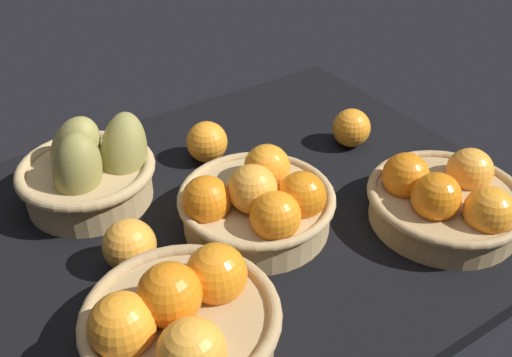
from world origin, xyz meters
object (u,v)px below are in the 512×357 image
basket_far_left (446,200)px  loose_orange_side_gap (351,128)px  basket_near_right_pears (90,171)px  loose_orange_back_gap (129,245)px  loose_orange_front_gap (207,142)px  basket_far_right (180,321)px  basket_center (258,203)px

basket_far_left → loose_orange_side_gap: basket_far_left is taller
basket_near_right_pears → basket_far_left: (-42.63, 35.45, -1.17)cm
loose_orange_back_gap → loose_orange_front_gap: bearing=-141.7°
basket_far_right → basket_center: bearing=-146.0°
basket_near_right_pears → loose_orange_front_gap: (-20.98, 0.31, -1.64)cm
basket_far_left → loose_orange_front_gap: (21.65, -35.14, -0.47)cm
basket_center → basket_far_left: bearing=149.6°
basket_far_left → basket_far_right: bearing=-1.1°
basket_far_right → loose_orange_side_gap: size_ratio=3.41×
loose_orange_front_gap → loose_orange_back_gap: bearing=38.3°
basket_center → loose_orange_front_gap: size_ratio=3.25×
basket_near_right_pears → loose_orange_side_gap: basket_near_right_pears is taller
loose_orange_back_gap → loose_orange_side_gap: (-46.90, -7.40, -0.24)cm
loose_orange_front_gap → loose_orange_side_gap: (-24.48, 10.28, -0.12)cm
basket_far_right → basket_center: 24.29cm
loose_orange_front_gap → loose_orange_side_gap: size_ratio=1.03×
basket_center → basket_near_right_pears: size_ratio=0.99×
basket_far_left → loose_orange_back_gap: size_ratio=3.20×
basket_near_right_pears → loose_orange_back_gap: size_ratio=3.18×
loose_orange_side_gap → basket_center: bearing=20.7°
basket_far_left → loose_orange_back_gap: 47.40cm
basket_center → basket_near_right_pears: bearing=-49.5°
basket_far_right → basket_center: (-20.14, -13.58, 0.04)cm
basket_far_right → basket_near_right_pears: size_ratio=1.00×
loose_orange_front_gap → loose_orange_side_gap: 26.55cm
basket_center → loose_orange_back_gap: bearing=-8.8°
basket_near_right_pears → loose_orange_side_gap: 46.71cm
loose_orange_back_gap → loose_orange_side_gap: 47.48cm
loose_orange_front_gap → basket_far_right: bearing=55.9°
loose_orange_front_gap → loose_orange_back_gap: 28.56cm
basket_far_right → loose_orange_back_gap: size_ratio=3.19×
basket_far_right → loose_orange_front_gap: size_ratio=3.29×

